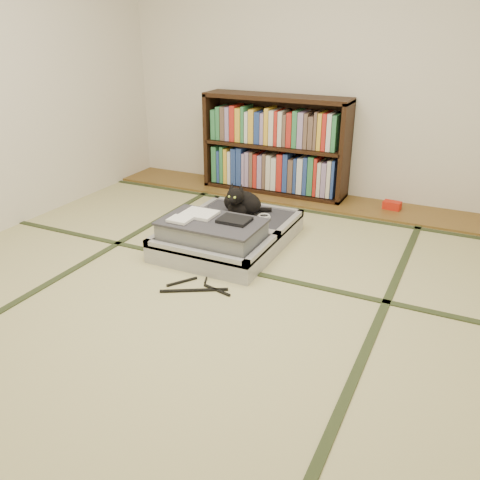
% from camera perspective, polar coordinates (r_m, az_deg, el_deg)
% --- Properties ---
extents(floor, '(4.50, 4.50, 0.00)m').
position_cam_1_polar(floor, '(3.13, -3.63, -6.35)').
color(floor, '#C2B681').
rests_on(floor, ground).
extents(wood_strip, '(4.00, 0.50, 0.02)m').
position_cam_1_polar(wood_strip, '(4.82, 8.04, 4.54)').
color(wood_strip, brown).
rests_on(wood_strip, ground).
extents(red_item, '(0.16, 0.11, 0.07)m').
position_cam_1_polar(red_item, '(4.68, 16.70, 3.76)').
color(red_item, red).
rests_on(red_item, wood_strip).
extents(room_shell, '(4.50, 4.50, 4.50)m').
position_cam_1_polar(room_shell, '(2.72, -4.46, 21.44)').
color(room_shell, white).
rests_on(room_shell, ground).
extents(tatami_borders, '(4.00, 4.50, 0.01)m').
position_cam_1_polar(tatami_borders, '(3.52, 0.29, -2.69)').
color(tatami_borders, '#2D381E').
rests_on(tatami_borders, ground).
extents(bookcase, '(1.39, 0.32, 0.92)m').
position_cam_1_polar(bookcase, '(4.89, 3.97, 10.39)').
color(bookcase, black).
rests_on(bookcase, wood_strip).
extents(suitcase, '(0.79, 1.06, 0.31)m').
position_cam_1_polar(suitcase, '(3.74, -1.56, 0.71)').
color(suitcase, '#B0B0B5').
rests_on(suitcase, floor).
extents(cat, '(0.35, 0.36, 0.28)m').
position_cam_1_polar(cat, '(3.93, 0.10, 4.22)').
color(cat, black).
rests_on(cat, suitcase).
extents(cable_coil, '(0.11, 0.11, 0.03)m').
position_cam_1_polar(cable_coil, '(3.92, 2.69, 2.66)').
color(cable_coil, white).
rests_on(cable_coil, suitcase).
extents(hanger, '(0.43, 0.30, 0.01)m').
position_cam_1_polar(hanger, '(3.22, -4.87, -5.38)').
color(hanger, black).
rests_on(hanger, floor).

